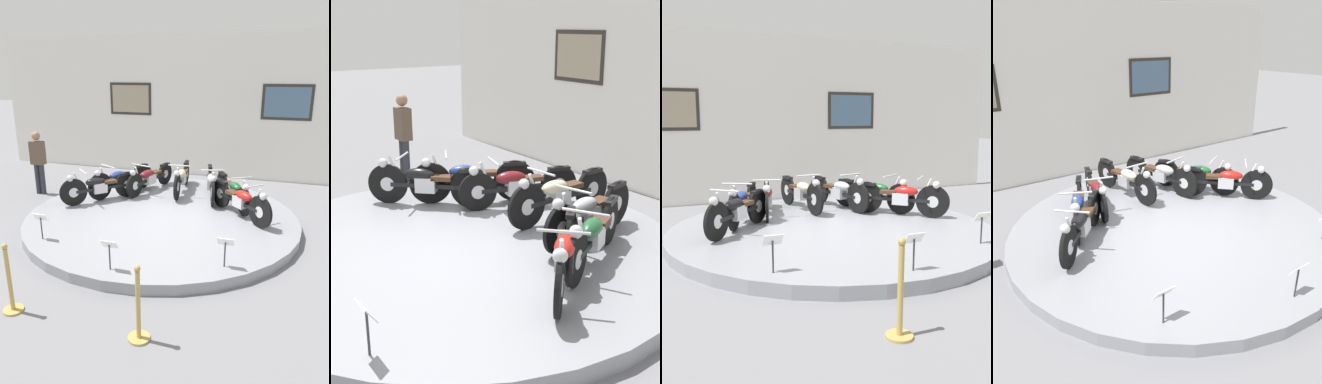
# 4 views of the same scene
# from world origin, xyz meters

# --- Properties ---
(ground_plane) EXTENTS (60.00, 60.00, 0.00)m
(ground_plane) POSITION_xyz_m (0.00, 0.00, 0.00)
(ground_plane) COLOR slate
(display_platform) EXTENTS (5.85, 5.85, 0.19)m
(display_platform) POSITION_xyz_m (0.00, 0.00, 0.10)
(display_platform) COLOR gray
(display_platform) RESTS_ON ground_plane
(back_wall) EXTENTS (14.00, 0.22, 4.26)m
(back_wall) POSITION_xyz_m (0.00, 4.20, 2.13)
(back_wall) COLOR white
(back_wall) RESTS_ON ground_plane
(motorcycle_black) EXTENTS (1.41, 1.48, 0.80)m
(motorcycle_black) POSITION_xyz_m (-1.66, 0.32, 0.58)
(motorcycle_black) COLOR black
(motorcycle_black) RESTS_ON display_platform
(motorcycle_blue) EXTENTS (0.97, 1.82, 0.81)m
(motorcycle_blue) POSITION_xyz_m (-1.41, 0.98, 0.59)
(motorcycle_blue) COLOR black
(motorcycle_blue) RESTS_ON display_platform
(motorcycle_maroon) EXTENTS (0.67, 1.90, 0.78)m
(motorcycle_maroon) POSITION_xyz_m (-0.81, 1.46, 0.57)
(motorcycle_maroon) COLOR black
(motorcycle_maroon) RESTS_ON display_platform
(motorcycle_cream) EXTENTS (0.54, 2.01, 0.81)m
(motorcycle_cream) POSITION_xyz_m (0.00, 1.64, 0.59)
(motorcycle_cream) COLOR black
(motorcycle_cream) RESTS_ON display_platform
(motorcycle_silver) EXTENTS (0.64, 1.95, 0.80)m
(motorcycle_silver) POSITION_xyz_m (0.81, 1.46, 0.58)
(motorcycle_silver) COLOR black
(motorcycle_silver) RESTS_ON display_platform
(motorcycle_green) EXTENTS (1.02, 1.75, 0.79)m
(motorcycle_green) POSITION_xyz_m (1.41, 0.98, 0.58)
(motorcycle_green) COLOR black
(motorcycle_green) RESTS_ON display_platform
(motorcycle_red) EXTENTS (1.44, 1.47, 0.80)m
(motorcycle_red) POSITION_xyz_m (1.66, 0.32, 0.59)
(motorcycle_red) COLOR black
(motorcycle_red) RESTS_ON display_platform
(info_placard_front_left) EXTENTS (0.26, 0.11, 0.51)m
(info_placard_front_left) POSITION_xyz_m (-1.70, -1.93, 0.56)
(info_placard_front_left) COLOR #333338
(info_placard_front_left) RESTS_ON display_platform
(info_placard_front_centre) EXTENTS (0.26, 0.11, 0.51)m
(info_placard_front_centre) POSITION_xyz_m (0.00, -2.57, 0.56)
(info_placard_front_centre) COLOR #333338
(info_placard_front_centre) RESTS_ON display_platform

